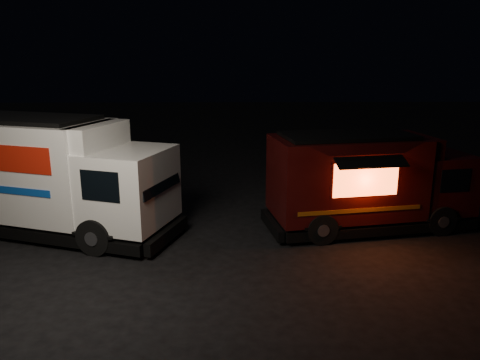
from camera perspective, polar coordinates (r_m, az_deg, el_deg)
ground at (r=12.90m, az=-2.45°, el=-7.60°), size 80.00×80.00×0.00m
white_truck at (r=14.24m, az=-22.01°, el=0.48°), size 7.71×4.70×3.31m
red_truck at (r=14.11m, az=15.65°, el=-0.11°), size 6.36×3.23×2.83m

